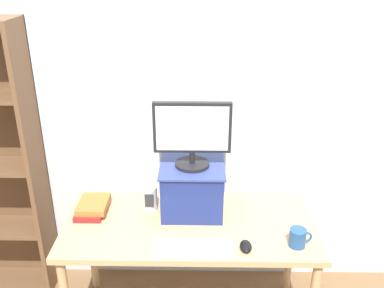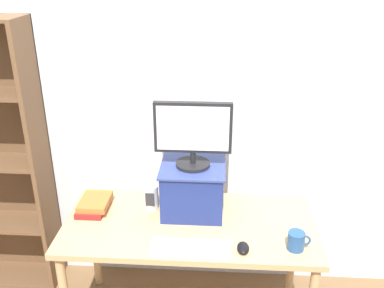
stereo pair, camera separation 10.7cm
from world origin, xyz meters
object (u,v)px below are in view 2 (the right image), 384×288
computer_mouse (243,248)px  desk_speaker (151,197)px  riser_box (193,187)px  coffee_mug (296,241)px  computer_monitor (193,133)px  book_stack (94,204)px  desk (189,233)px  keyboard (190,248)px

computer_mouse → desk_speaker: desk_speaker is taller
riser_box → coffee_mug: (0.57, -0.35, -0.11)m
computer_monitor → computer_mouse: bearing=-52.6°
book_stack → desk_speaker: bearing=5.7°
desk → keyboard: size_ratio=3.45×
desk → computer_mouse: bearing=-38.8°
keyboard → desk_speaker: bearing=124.0°
keyboard → desk_speaker: 0.48m
computer_mouse → coffee_mug: bearing=7.0°
book_stack → computer_monitor: bearing=2.5°
computer_monitor → desk_speaker: bearing=178.3°
desk → book_stack: (-0.59, 0.11, 0.11)m
keyboard → coffee_mug: 0.56m
keyboard → desk_speaker: size_ratio=2.76×
desk_speaker → computer_mouse: bearing=-35.3°
computer_monitor → coffee_mug: computer_monitor is taller
computer_mouse → coffee_mug: (0.28, 0.03, 0.03)m
coffee_mug → desk_speaker: 0.90m
riser_box → computer_mouse: riser_box is taller
desk → riser_box: 0.27m
riser_box → computer_mouse: (0.29, -0.38, -0.14)m
desk → riser_box: bearing=85.0°
keyboard → computer_mouse: bearing=2.1°
riser_box → computer_monitor: computer_monitor is taller
keyboard → coffee_mug: coffee_mug is taller
coffee_mug → book_stack: bearing=164.8°
keyboard → book_stack: (-0.61, 0.36, 0.02)m
computer_mouse → desk_speaker: (-0.55, 0.39, 0.06)m
computer_mouse → coffee_mug: 0.28m
computer_mouse → book_stack: size_ratio=0.39×
riser_box → book_stack: bearing=-177.3°
riser_box → desk_speaker: (-0.26, 0.01, -0.08)m
riser_box → desk: bearing=-95.0°
book_stack → coffee_mug: (1.17, -0.32, 0.02)m
computer_monitor → desk_speaker: 0.50m
keyboard → computer_mouse: (0.28, 0.01, 0.01)m
keyboard → coffee_mug: (0.56, 0.04, 0.04)m
coffee_mug → desk_speaker: desk_speaker is taller
riser_box → book_stack: (-0.60, -0.03, -0.12)m
desk → computer_mouse: (0.30, -0.24, 0.10)m
riser_box → coffee_mug: riser_box is taller
book_stack → riser_box: bearing=2.7°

